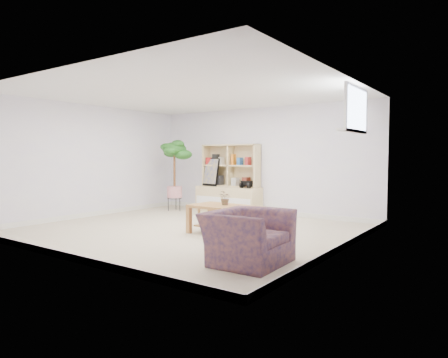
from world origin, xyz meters
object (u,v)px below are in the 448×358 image
Objects in this scene: storage_unit at (228,178)px; floor_tree at (174,175)px; armchair at (248,233)px; coffee_table at (225,220)px.

floor_tree reaches higher than storage_unit.
floor_tree reaches higher than armchair.
storage_unit is 4.48m from armchair.
storage_unit is 1.59× the size of armchair.
armchair is at bearing -37.31° from floor_tree.
coffee_table is 1.80m from armchair.
floor_tree is at bearing -155.80° from storage_unit.
storage_unit is 1.33× the size of coffee_table.
storage_unit is 2.74m from coffee_table.
floor_tree is (-1.20, -0.54, 0.06)m from storage_unit.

